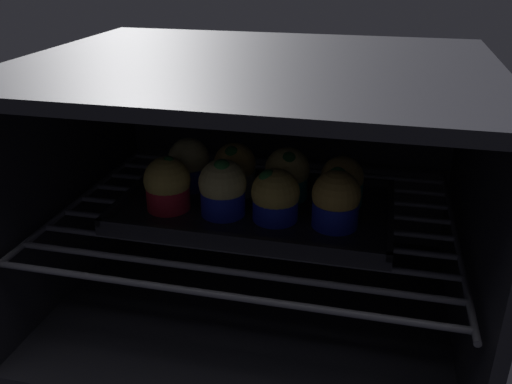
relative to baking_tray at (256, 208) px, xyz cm
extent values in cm
cube|color=black|center=(0.00, -0.61, -15.45)|extent=(59.00, 47.00, 1.50)
cube|color=black|center=(0.00, -0.61, 20.05)|extent=(59.00, 47.00, 1.50)
cube|color=black|center=(0.00, 22.14, 2.30)|extent=(59.00, 1.50, 34.00)
cube|color=black|center=(-28.75, -0.61, 2.30)|extent=(1.50, 47.00, 34.00)
cube|color=black|center=(28.75, -0.61, 2.30)|extent=(1.50, 47.00, 34.00)
cylinder|color=#51515B|center=(0.00, -19.61, -1.10)|extent=(54.00, 0.80, 0.80)
cylinder|color=#51515B|center=(0.00, -14.86, -1.10)|extent=(54.00, 0.80, 0.80)
cylinder|color=#51515B|center=(0.00, -10.11, -1.10)|extent=(54.00, 0.80, 0.80)
cylinder|color=#51515B|center=(0.00, -5.36, -1.10)|extent=(54.00, 0.80, 0.80)
cylinder|color=#51515B|center=(0.00, -0.61, -1.10)|extent=(54.00, 0.80, 0.80)
cylinder|color=#51515B|center=(0.00, 4.14, -1.10)|extent=(54.00, 0.80, 0.80)
cylinder|color=#51515B|center=(0.00, 8.89, -1.10)|extent=(54.00, 0.80, 0.80)
cylinder|color=#51515B|center=(0.00, 13.64, -1.10)|extent=(54.00, 0.80, 0.80)
cylinder|color=#51515B|center=(0.00, 18.39, -1.10)|extent=(54.00, 0.80, 0.80)
cylinder|color=#51515B|center=(-27.00, -0.61, -1.10)|extent=(0.80, 42.00, 0.80)
cylinder|color=#51515B|center=(27.00, -0.61, -1.10)|extent=(0.80, 42.00, 0.80)
cube|color=black|center=(0.00, 0.00, -0.10)|extent=(37.58, 22.40, 1.20)
cube|color=black|center=(0.00, -10.80, 1.00)|extent=(37.58, 0.80, 1.00)
cube|color=black|center=(0.00, 10.80, 1.00)|extent=(37.58, 0.80, 1.00)
cube|color=black|center=(-18.39, 0.00, 1.00)|extent=(0.80, 22.40, 1.00)
cube|color=black|center=(18.39, 0.00, 1.00)|extent=(0.80, 22.40, 1.00)
cylinder|color=red|center=(-11.56, -3.63, 2.20)|extent=(6.01, 6.01, 3.38)
sphere|color=gold|center=(-11.56, -3.63, 4.75)|extent=(6.41, 6.41, 6.41)
sphere|color=#19511E|center=(-11.17, -3.61, 7.38)|extent=(1.65, 1.65, 1.65)
cylinder|color=#1928B7|center=(-3.72, -3.55, 2.20)|extent=(6.01, 6.01, 3.38)
sphere|color=#E0CC7A|center=(-3.72, -3.55, 5.05)|extent=(6.45, 6.45, 6.45)
sphere|color=#28702D|center=(-3.56, -4.21, 7.48)|extent=(2.30, 2.30, 2.30)
cylinder|color=#1928B7|center=(3.44, -3.46, 2.20)|extent=(6.01, 6.01, 3.38)
sphere|color=gold|center=(3.44, -3.46, 4.38)|extent=(6.41, 6.41, 6.41)
sphere|color=#28702D|center=(2.57, -3.98, 6.37)|extent=(2.58, 2.58, 2.58)
cylinder|color=#1928B7|center=(11.32, -3.48, 2.20)|extent=(6.01, 6.01, 3.38)
sphere|color=gold|center=(11.32, -3.48, 4.96)|extent=(6.27, 6.27, 6.27)
sphere|color=#1E6023|center=(11.26, -2.46, 7.07)|extent=(2.30, 2.30, 2.30)
cylinder|color=#1928B7|center=(-11.18, 4.01, 2.20)|extent=(6.01, 6.01, 3.38)
sphere|color=#E0CC7A|center=(-11.18, 4.01, 5.05)|extent=(6.08, 6.08, 6.08)
cylinder|color=silver|center=(-4.05, 3.72, 2.20)|extent=(6.01, 6.01, 3.38)
sphere|color=gold|center=(-4.05, 3.72, 4.97)|extent=(6.13, 6.13, 6.13)
sphere|color=#1E6023|center=(-4.12, 2.48, 7.04)|extent=(2.05, 2.05, 2.05)
cylinder|color=#0C8C84|center=(3.68, 3.68, 2.20)|extent=(6.01, 6.01, 3.38)
sphere|color=#DBBC60|center=(3.68, 3.68, 4.77)|extent=(6.39, 6.39, 6.39)
sphere|color=#19511E|center=(4.05, 2.52, 6.68)|extent=(2.39, 2.39, 2.39)
cylinder|color=#0C8C84|center=(11.45, 3.44, 2.20)|extent=(6.01, 6.01, 3.38)
sphere|color=gold|center=(11.45, 3.44, 4.42)|extent=(6.02, 6.02, 6.02)
sphere|color=#1E6023|center=(11.44, 3.49, 6.23)|extent=(1.80, 1.80, 1.80)
camera|label=1|loc=(15.79, -66.48, 33.65)|focal=37.97mm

